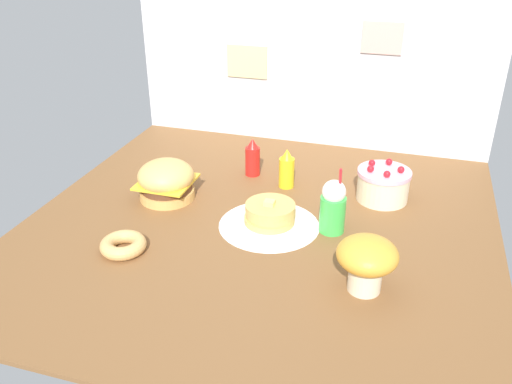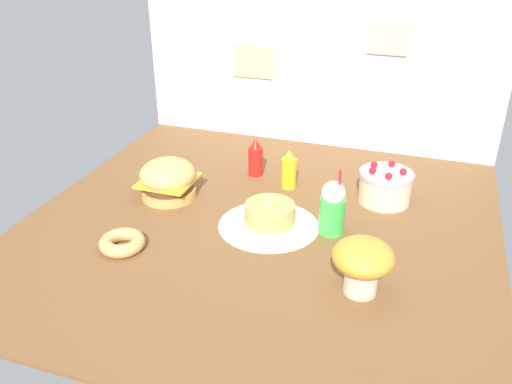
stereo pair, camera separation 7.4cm
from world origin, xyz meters
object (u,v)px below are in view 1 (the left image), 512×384
at_px(burger, 166,181).
at_px(pancake_stack, 270,216).
at_px(layer_cake, 383,185).
at_px(mushroom_stool, 367,259).
at_px(donut_pink_glaze, 123,245).
at_px(ketchup_bottle, 253,158).
at_px(mustard_bottle, 287,169).
at_px(cream_soda_cup, 333,206).

relative_size(burger, pancake_stack, 0.78).
bearing_deg(layer_cake, mushroom_stool, -89.88).
relative_size(burger, donut_pink_glaze, 1.43).
relative_size(layer_cake, donut_pink_glaze, 1.34).
xyz_separation_m(layer_cake, ketchup_bottle, (-0.73, 0.09, 0.02)).
xyz_separation_m(burger, mushroom_stool, (1.07, -0.48, 0.04)).
bearing_deg(layer_cake, pancake_stack, -139.09).
bearing_deg(mustard_bottle, mushroom_stool, -56.96).
distance_m(layer_cake, mustard_bottle, 0.51).
relative_size(ketchup_bottle, mushroom_stool, 0.91).
bearing_deg(ketchup_bottle, pancake_stack, -64.51).
relative_size(ketchup_bottle, cream_soda_cup, 0.67).
bearing_deg(donut_pink_glaze, layer_cake, 38.21).
bearing_deg(mushroom_stool, ketchup_bottle, 129.80).
relative_size(ketchup_bottle, mustard_bottle, 1.00).
xyz_separation_m(ketchup_bottle, cream_soda_cup, (0.53, -0.47, 0.03)).
bearing_deg(mustard_bottle, pancake_stack, -86.72).
distance_m(layer_cake, ketchup_bottle, 0.74).
bearing_deg(ketchup_bottle, burger, -130.76).
xyz_separation_m(burger, mustard_bottle, (0.56, 0.31, 0.00)).
xyz_separation_m(cream_soda_cup, mushroom_stool, (0.20, -0.40, 0.01)).
xyz_separation_m(ketchup_bottle, mustard_bottle, (0.22, -0.09, 0.00)).
bearing_deg(pancake_stack, cream_soda_cup, 7.18).
height_order(layer_cake, mushroom_stool, mushroom_stool).
xyz_separation_m(pancake_stack, cream_soda_cup, (0.29, 0.04, 0.08)).
relative_size(pancake_stack, ketchup_bottle, 1.70).
bearing_deg(pancake_stack, donut_pink_glaze, -144.33).
bearing_deg(ketchup_bottle, cream_soda_cup, -41.67).
height_order(layer_cake, mustard_bottle, mustard_bottle).
xyz_separation_m(burger, ketchup_bottle, (0.34, 0.40, 0.00)).
xyz_separation_m(burger, donut_pink_glaze, (0.03, -0.51, -0.07)).
xyz_separation_m(ketchup_bottle, donut_pink_glaze, (-0.31, -0.91, -0.07)).
bearing_deg(ketchup_bottle, layer_cake, -6.98).
relative_size(burger, mustard_bottle, 1.33).
distance_m(pancake_stack, mustard_bottle, 0.42).
bearing_deg(layer_cake, burger, -163.94).
xyz_separation_m(mustard_bottle, mushroom_stool, (0.51, -0.79, 0.04)).
height_order(burger, pancake_stack, burger).
height_order(burger, mustard_bottle, mustard_bottle).
bearing_deg(mustard_bottle, burger, -151.34).
height_order(pancake_stack, mushroom_stool, mushroom_stool).
xyz_separation_m(pancake_stack, mustard_bottle, (-0.02, 0.42, 0.05)).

